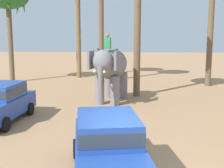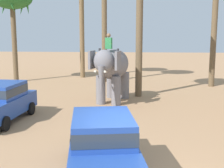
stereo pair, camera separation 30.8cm
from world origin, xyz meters
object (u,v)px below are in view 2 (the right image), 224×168
(elephant_with_mahout, at_px, (112,67))
(car_sedan_foreground, at_px, (103,143))
(car_parked_far_side, at_px, (1,101))
(palm_tree_far_back, at_px, (12,0))

(elephant_with_mahout, bearing_deg, car_sedan_foreground, -86.40)
(car_parked_far_side, xyz_separation_m, elephant_with_mahout, (4.55, 4.29, 1.06))
(elephant_with_mahout, height_order, palm_tree_far_back, palm_tree_far_back)
(car_sedan_foreground, height_order, palm_tree_far_back, palm_tree_far_back)
(car_sedan_foreground, height_order, elephant_with_mahout, elephant_with_mahout)
(car_sedan_foreground, distance_m, elephant_with_mahout, 9.18)
(car_parked_far_side, height_order, elephant_with_mahout, elephant_with_mahout)
(car_sedan_foreground, relative_size, car_parked_far_side, 1.04)
(palm_tree_far_back, bearing_deg, car_sedan_foreground, -60.19)
(car_sedan_foreground, bearing_deg, palm_tree_far_back, 119.81)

